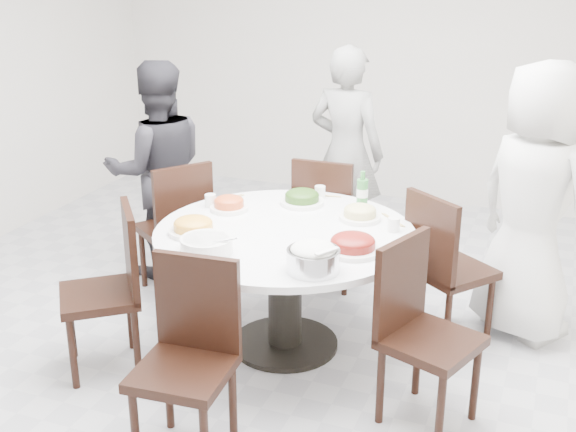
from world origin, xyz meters
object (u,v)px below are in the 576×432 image
(chair_sw, at_px, (99,292))
(chair_se, at_px, (432,338))
(soup_bowl, at_px, (206,245))
(diner_middle, at_px, (346,153))
(beverage_bottle, at_px, (362,190))
(chair_nw, at_px, (173,226))
(chair_n, at_px, (329,220))
(chair_s, at_px, (183,367))
(dining_table, at_px, (285,289))
(diner_right, at_px, (534,204))
(chair_ne, at_px, (452,267))
(rice_bowl, at_px, (313,260))
(diner_left, at_px, (158,170))

(chair_sw, bearing_deg, chair_se, 56.55)
(chair_se, xyz_separation_m, soup_bowl, (-1.21, -0.02, 0.32))
(diner_middle, relative_size, beverage_bottle, 6.73)
(chair_nw, xyz_separation_m, diner_middle, (0.91, 1.07, 0.34))
(chair_se, bearing_deg, chair_n, 55.68)
(chair_s, bearing_deg, soup_bowl, 103.14)
(dining_table, bearing_deg, beverage_bottle, 59.01)
(chair_s, bearing_deg, diner_right, 48.87)
(dining_table, height_order, chair_ne, chair_ne)
(diner_middle, bearing_deg, dining_table, 101.58)
(dining_table, xyz_separation_m, chair_nw, (-1.00, 0.45, 0.10))
(dining_table, bearing_deg, chair_nw, 155.76)
(chair_ne, bearing_deg, chair_nw, 37.64)
(chair_ne, relative_size, diner_middle, 0.58)
(chair_se, distance_m, soup_bowl, 1.25)
(diner_right, bearing_deg, rice_bowl, 86.58)
(chair_s, bearing_deg, chair_n, 85.26)
(chair_se, height_order, soup_bowl, chair_se)
(chair_nw, relative_size, diner_left, 0.61)
(chair_n, height_order, chair_s, same)
(chair_sw, height_order, chair_s, same)
(chair_ne, relative_size, diner_right, 0.56)
(dining_table, relative_size, diner_left, 0.96)
(chair_sw, bearing_deg, chair_nw, 148.35)
(chair_s, bearing_deg, diner_left, 119.14)
(chair_nw, distance_m, soup_bowl, 1.21)
(chair_ne, xyz_separation_m, chair_se, (0.04, -0.89, 0.00))
(dining_table, relative_size, chair_sw, 1.58)
(diner_left, bearing_deg, chair_se, 114.12)
(chair_nw, relative_size, diner_right, 0.56)
(dining_table, distance_m, rice_bowl, 0.72)
(chair_se, xyz_separation_m, diner_left, (-2.19, 1.13, 0.31))
(dining_table, bearing_deg, rice_bowl, -54.40)
(chair_s, distance_m, diner_right, 2.31)
(diner_middle, bearing_deg, diner_right, 158.07)
(chair_nw, xyz_separation_m, diner_right, (2.31, 0.26, 0.37))
(dining_table, relative_size, diner_right, 0.89)
(dining_table, height_order, rice_bowl, rice_bowl)
(chair_s, xyz_separation_m, soup_bowl, (-0.20, 0.65, 0.32))
(chair_se, bearing_deg, soup_bowl, 111.67)
(chair_sw, distance_m, chair_s, 0.96)
(dining_table, height_order, chair_n, chair_n)
(chair_ne, bearing_deg, chair_sw, 68.20)
(chair_n, distance_m, rice_bowl, 1.52)
(diner_middle, xyz_separation_m, diner_left, (-1.15, -0.82, -0.03))
(chair_n, xyz_separation_m, diner_left, (-1.20, -0.26, 0.31))
(diner_middle, distance_m, soup_bowl, 1.98)
(chair_sw, height_order, rice_bowl, chair_sw)
(chair_n, height_order, chair_se, same)
(chair_n, xyz_separation_m, rice_bowl, (0.38, -1.43, 0.33))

